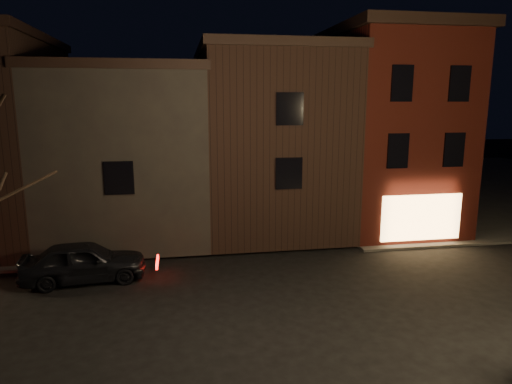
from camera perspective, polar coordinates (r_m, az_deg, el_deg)
The scene contains 6 objects.
ground at distance 15.86m, azimuth 3.33°, elevation -14.35°, with size 120.00×120.00×0.00m, color black.
sidewalk_far_right at distance 41.69m, azimuth 24.42°, elevation 0.95°, with size 30.00×30.00×0.12m, color #2D2B28.
corner_building at distance 26.00m, azimuth 16.18°, elevation 7.68°, with size 6.50×8.50×10.50m.
row_building_a at distance 24.95m, azimuth 1.39°, elevation 6.68°, with size 7.30×10.30×9.40m.
row_building_b at distance 24.66m, azimuth -15.45°, elevation 5.05°, with size 7.80×10.30×8.40m.
parked_car_a at distance 18.95m, azimuth -20.69°, elevation -8.14°, with size 1.86×4.62×1.57m, color black.
Camera 1 is at (-3.29, -13.91, 6.88)m, focal length 32.00 mm.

